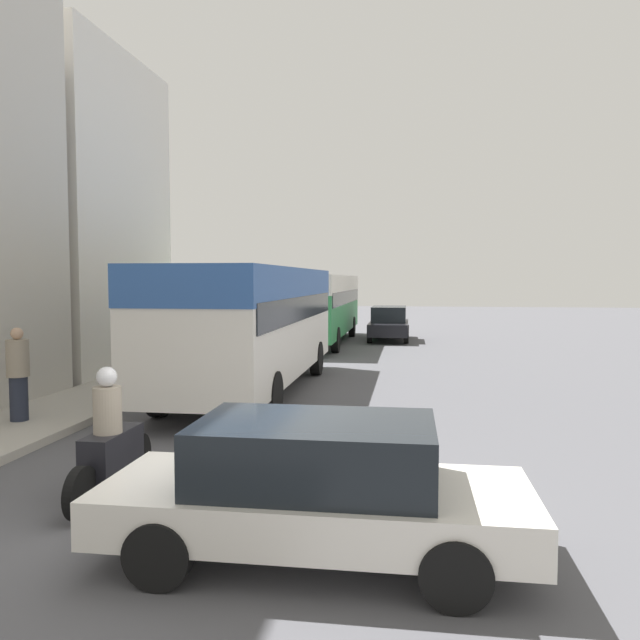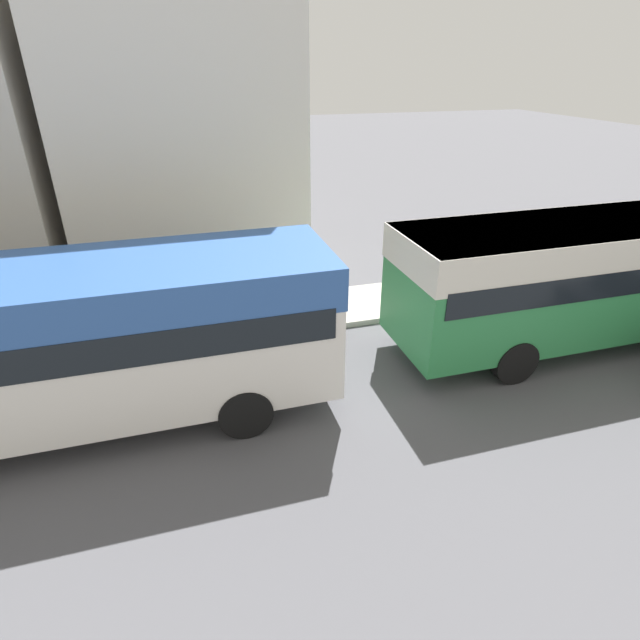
{
  "view_description": "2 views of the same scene",
  "coord_description": "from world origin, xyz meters",
  "px_view_note": "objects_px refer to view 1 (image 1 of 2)",
  "views": [
    {
      "loc": [
        2.15,
        -6.75,
        2.84
      ],
      "look_at": [
        -0.78,
        13.44,
        1.52
      ],
      "focal_mm": 35.0,
      "sensor_mm": 36.0,
      "label": 1
    },
    {
      "loc": [
        6.73,
        10.76,
        6.15
      ],
      "look_at": [
        -1.15,
        13.06,
        1.88
      ],
      "focal_mm": 28.0,
      "sensor_mm": 36.0,
      "label": 2
    }
  ],
  "objects_px": {
    "bus_following": "(319,299)",
    "car_crossing": "(389,323)",
    "car_far_curb": "(316,487)",
    "pedestrian_walking_away": "(18,373)",
    "motorcycle_behind_lead": "(111,446)",
    "bus_lead": "(252,312)",
    "pedestrian_near_curb": "(160,342)"
  },
  "relations": [
    {
      "from": "bus_following",
      "to": "car_crossing",
      "type": "distance_m",
      "value": 3.7
    },
    {
      "from": "car_crossing",
      "to": "car_far_curb",
      "type": "relative_size",
      "value": 1.04
    },
    {
      "from": "car_crossing",
      "to": "pedestrian_walking_away",
      "type": "relative_size",
      "value": 2.51
    },
    {
      "from": "motorcycle_behind_lead",
      "to": "car_far_curb",
      "type": "distance_m",
      "value": 3.22
    },
    {
      "from": "bus_lead",
      "to": "motorcycle_behind_lead",
      "type": "bearing_deg",
      "value": -89.23
    },
    {
      "from": "bus_lead",
      "to": "car_crossing",
      "type": "bearing_deg",
      "value": 78.04
    },
    {
      "from": "bus_following",
      "to": "car_far_curb",
      "type": "xyz_separation_m",
      "value": [
        3.08,
        -21.32,
        -1.22
      ]
    },
    {
      "from": "motorcycle_behind_lead",
      "to": "car_crossing",
      "type": "bearing_deg",
      "value": 82.49
    },
    {
      "from": "motorcycle_behind_lead",
      "to": "car_crossing",
      "type": "relative_size",
      "value": 0.5
    },
    {
      "from": "bus_following",
      "to": "pedestrian_walking_away",
      "type": "distance_m",
      "value": 16.96
    },
    {
      "from": "bus_lead",
      "to": "pedestrian_near_curb",
      "type": "distance_m",
      "value": 3.78
    },
    {
      "from": "motorcycle_behind_lead",
      "to": "car_far_curb",
      "type": "xyz_separation_m",
      "value": [
        2.91,
        -1.39,
        0.06
      ]
    },
    {
      "from": "pedestrian_near_curb",
      "to": "pedestrian_walking_away",
      "type": "bearing_deg",
      "value": -92.41
    },
    {
      "from": "car_crossing",
      "to": "pedestrian_near_curb",
      "type": "xyz_separation_m",
      "value": [
        -6.15,
        -12.2,
        0.23
      ]
    },
    {
      "from": "motorcycle_behind_lead",
      "to": "pedestrian_near_curb",
      "type": "xyz_separation_m",
      "value": [
        -3.29,
        9.5,
        0.36
      ]
    },
    {
      "from": "bus_following",
      "to": "pedestrian_near_curb",
      "type": "bearing_deg",
      "value": -106.62
    },
    {
      "from": "car_crossing",
      "to": "pedestrian_near_curb",
      "type": "height_order",
      "value": "pedestrian_near_curb"
    },
    {
      "from": "bus_following",
      "to": "pedestrian_near_curb",
      "type": "xyz_separation_m",
      "value": [
        -3.11,
        -10.43,
        -0.92
      ]
    },
    {
      "from": "motorcycle_behind_lead",
      "to": "pedestrian_walking_away",
      "type": "height_order",
      "value": "pedestrian_walking_away"
    },
    {
      "from": "car_far_curb",
      "to": "motorcycle_behind_lead",
      "type": "bearing_deg",
      "value": -115.57
    },
    {
      "from": "motorcycle_behind_lead",
      "to": "pedestrian_walking_away",
      "type": "xyz_separation_m",
      "value": [
        -3.55,
        3.33,
        0.37
      ]
    },
    {
      "from": "pedestrian_near_curb",
      "to": "pedestrian_walking_away",
      "type": "height_order",
      "value": "pedestrian_walking_away"
    },
    {
      "from": "pedestrian_near_curb",
      "to": "bus_following",
      "type": "bearing_deg",
      "value": 73.38
    },
    {
      "from": "bus_following",
      "to": "pedestrian_near_curb",
      "type": "height_order",
      "value": "bus_following"
    },
    {
      "from": "bus_lead",
      "to": "car_crossing",
      "type": "height_order",
      "value": "bus_lead"
    },
    {
      "from": "motorcycle_behind_lead",
      "to": "car_far_curb",
      "type": "bearing_deg",
      "value": -25.57
    },
    {
      "from": "pedestrian_walking_away",
      "to": "motorcycle_behind_lead",
      "type": "bearing_deg",
      "value": -43.2
    },
    {
      "from": "motorcycle_behind_lead",
      "to": "car_crossing",
      "type": "height_order",
      "value": "motorcycle_behind_lead"
    },
    {
      "from": "bus_following",
      "to": "motorcycle_behind_lead",
      "type": "relative_size",
      "value": 4.98
    },
    {
      "from": "car_far_curb",
      "to": "car_crossing",
      "type": "bearing_deg",
      "value": -179.89
    },
    {
      "from": "pedestrian_near_curb",
      "to": "motorcycle_behind_lead",
      "type": "bearing_deg",
      "value": -70.92
    },
    {
      "from": "motorcycle_behind_lead",
      "to": "pedestrian_near_curb",
      "type": "bearing_deg",
      "value": 109.08
    }
  ]
}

